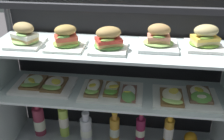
{
  "coord_description": "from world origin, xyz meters",
  "views": [
    {
      "loc": [
        0.16,
        -1.28,
        1.21
      ],
      "look_at": [
        0.0,
        0.0,
        0.56
      ],
      "focal_mm": 43.5,
      "sensor_mm": 36.0,
      "label": 1
    }
  ],
  "objects": [
    {
      "name": "shelf_lower_glass",
      "position": [
        0.0,
        0.0,
        0.42
      ],
      "size": [
        1.26,
        0.36,
        0.01
      ],
      "primitive_type": "cube",
      "color": "silver",
      "rests_on": "riser_lower_tier"
    },
    {
      "name": "plated_roll_sandwich_near_left_corner",
      "position": [
        0.46,
        0.05,
        0.74
      ],
      "size": [
        0.18,
        0.18,
        0.12
      ],
      "color": "white",
      "rests_on": "shelf_upper_glass"
    },
    {
      "name": "riser_lower_tier",
      "position": [
        0.0,
        0.0,
        0.22
      ],
      "size": [
        1.25,
        0.34,
        0.37
      ],
      "color": "silver",
      "rests_on": "case_base_deck"
    },
    {
      "name": "case_frame",
      "position": [
        0.0,
        0.12,
        0.52
      ],
      "size": [
        1.31,
        0.41,
        0.95
      ],
      "color": "#333338",
      "rests_on": "ground"
    },
    {
      "name": "juice_bottle_tucked_behind",
      "position": [
        0.17,
        0.06,
        0.12
      ],
      "size": [
        0.06,
        0.06,
        0.21
      ],
      "color": "#91204A",
      "rests_on": "case_base_deck"
    },
    {
      "name": "plated_roll_sandwich_left_of_center",
      "position": [
        0.23,
        0.02,
        0.73
      ],
      "size": [
        0.19,
        0.19,
        0.12
      ],
      "color": "white",
      "rests_on": "shelf_upper_glass"
    },
    {
      "name": "juice_bottle_back_right",
      "position": [
        0.34,
        0.04,
        0.14
      ],
      "size": [
        0.06,
        0.06,
        0.24
      ],
      "color": "gold",
      "rests_on": "case_base_deck"
    },
    {
      "name": "plated_roll_sandwich_mid_right",
      "position": [
        -0.45,
        -0.03,
        0.74
      ],
      "size": [
        0.18,
        0.18,
        0.12
      ],
      "color": "white",
      "rests_on": "shelf_upper_glass"
    },
    {
      "name": "juice_bottle_front_middle",
      "position": [
        -0.17,
        0.03,
        0.12
      ],
      "size": [
        0.07,
        0.07,
        0.2
      ],
      "color": "silver",
      "rests_on": "case_base_deck"
    },
    {
      "name": "plated_roll_sandwich_far_left",
      "position": [
        -0.01,
        -0.04,
        0.73
      ],
      "size": [
        0.18,
        0.18,
        0.12
      ],
      "color": "white",
      "rests_on": "shelf_upper_glass"
    },
    {
      "name": "juice_bottle_back_center",
      "position": [
        -0.48,
        0.05,
        0.13
      ],
      "size": [
        0.07,
        0.07,
        0.26
      ],
      "color": "#912D44",
      "rests_on": "case_base_deck"
    },
    {
      "name": "riser_upper_tier",
      "position": [
        0.0,
        0.0,
        0.55
      ],
      "size": [
        1.25,
        0.34,
        0.25
      ],
      "color": "silver",
      "rests_on": "shelf_lower_glass"
    },
    {
      "name": "open_sandwich_tray_near_left_corner",
      "position": [
        0.39,
        -0.04,
        0.44
      ],
      "size": [
        0.34,
        0.24,
        0.06
      ],
      "color": "white",
      "rests_on": "shelf_lower_glass"
    },
    {
      "name": "orange_fruit_beside_bottles",
      "position": [
        0.48,
        0.08,
        0.08
      ],
      "size": [
        0.08,
        0.08,
        0.08
      ],
      "primitive_type": "sphere",
      "color": "orange",
      "rests_on": "case_base_deck"
    },
    {
      "name": "open_sandwich_tray_far_left",
      "position": [
        -0.39,
        -0.01,
        0.44
      ],
      "size": [
        0.34,
        0.23,
        0.06
      ],
      "color": "white",
      "rests_on": "shelf_lower_glass"
    },
    {
      "name": "shelf_upper_glass",
      "position": [
        0.0,
        0.0,
        0.68
      ],
      "size": [
        1.26,
        0.36,
        0.01
      ],
      "primitive_type": "cube",
      "color": "silver",
      "rests_on": "riser_upper_tier"
    },
    {
      "name": "juice_bottle_front_second",
      "position": [
        -0.32,
        0.06,
        0.14
      ],
      "size": [
        0.06,
        0.06,
        0.26
      ],
      "color": "#B6D851",
      "rests_on": "case_base_deck"
    },
    {
      "name": "open_sandwich_tray_mid_right",
      "position": [
        -0.0,
        -0.03,
        0.44
      ],
      "size": [
        0.34,
        0.24,
        0.06
      ],
      "color": "white",
      "rests_on": "shelf_lower_glass"
    },
    {
      "name": "plated_roll_sandwich_near_right_corner",
      "position": [
        -0.23,
        -0.03,
        0.73
      ],
      "size": [
        0.19,
        0.19,
        0.12
      ],
      "color": "white",
      "rests_on": "shelf_upper_glass"
    },
    {
      "name": "juice_bottle_back_left",
      "position": [
        0.01,
        0.06,
        0.11
      ],
      "size": [
        0.06,
        0.06,
        0.21
      ],
      "color": "gold",
      "rests_on": "case_base_deck"
    }
  ]
}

